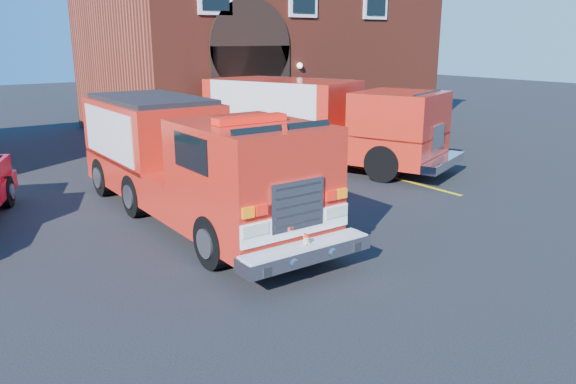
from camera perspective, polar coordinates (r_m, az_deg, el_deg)
ground at (r=12.56m, az=-3.19°, el=-4.55°), size 100.00×100.00×0.00m
parking_stripe_near at (r=17.40m, az=13.33°, el=0.72°), size 0.12×3.00×0.01m
parking_stripe_mid at (r=19.44m, az=6.71°, el=2.54°), size 0.12×3.00×0.01m
parking_stripe_far at (r=21.70m, az=1.40°, el=3.98°), size 0.12×3.00×0.01m
fire_station at (r=28.44m, az=-3.14°, el=15.26°), size 15.20×10.20×8.45m
fire_engine at (r=13.65m, az=-9.97°, el=3.23°), size 2.68×9.16×2.82m
secondary_truck at (r=19.60m, az=3.04°, el=7.36°), size 5.75×9.20×2.86m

